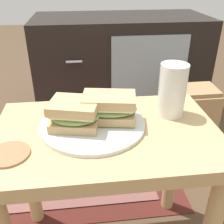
% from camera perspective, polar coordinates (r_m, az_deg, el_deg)
% --- Properties ---
extents(side_table, '(0.56, 0.36, 0.46)m').
position_cam_1_polar(side_table, '(0.71, -1.11, -10.11)').
color(side_table, tan).
rests_on(side_table, ground).
extents(tv_cabinet, '(0.96, 0.46, 0.58)m').
position_cam_1_polar(tv_cabinet, '(1.60, 1.77, 9.75)').
color(tv_cabinet, black).
rests_on(tv_cabinet, ground).
extents(area_rug, '(1.28, 0.83, 0.01)m').
position_cam_1_polar(area_rug, '(1.35, -16.21, -9.18)').
color(area_rug, '#4C1E19').
rests_on(area_rug, ground).
extents(plate, '(0.27, 0.27, 0.01)m').
position_cam_1_polar(plate, '(0.67, -4.21, -2.59)').
color(plate, silver).
rests_on(plate, side_table).
extents(sandwich_front, '(0.14, 0.12, 0.07)m').
position_cam_1_polar(sandwich_front, '(0.64, -8.10, -0.38)').
color(sandwich_front, tan).
rests_on(sandwich_front, plate).
extents(sandwich_back, '(0.16, 0.11, 0.07)m').
position_cam_1_polar(sandwich_back, '(0.66, -0.67, 1.03)').
color(sandwich_back, tan).
rests_on(sandwich_back, plate).
extents(beer_glass, '(0.07, 0.07, 0.14)m').
position_cam_1_polar(beer_glass, '(0.71, 12.88, 4.38)').
color(beer_glass, silver).
rests_on(beer_glass, side_table).
extents(coaster, '(0.09, 0.09, 0.01)m').
position_cam_1_polar(coaster, '(0.61, -21.53, -8.46)').
color(coaster, '#996B47').
rests_on(coaster, side_table).
extents(paper_bag, '(0.23, 0.16, 0.35)m').
position_cam_1_polar(paper_bag, '(1.29, 16.08, -2.26)').
color(paper_bag, tan).
rests_on(paper_bag, ground).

